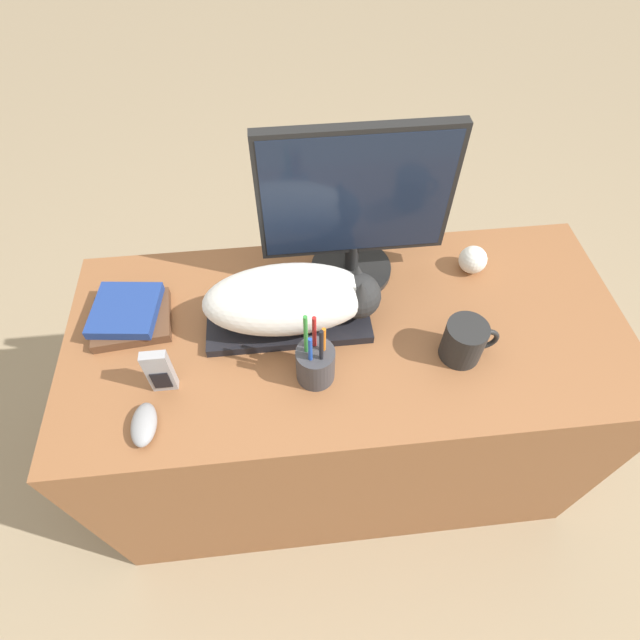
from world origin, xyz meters
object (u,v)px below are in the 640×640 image
(keyboard, at_px, (289,323))
(phone, at_px, (160,372))
(computer_mouse, at_px, (144,424))
(baseball, at_px, (473,260))
(cat, at_px, (296,299))
(coffee_mug, at_px, (465,341))
(book_stack, at_px, (129,315))
(monitor, at_px, (356,204))
(pen_cup, at_px, (315,363))

(keyboard, distance_m, phone, 0.33)
(computer_mouse, relative_size, baseball, 1.38)
(keyboard, distance_m, cat, 0.09)
(coffee_mug, height_order, baseball, coffee_mug)
(phone, relative_size, book_stack, 0.65)
(cat, bearing_deg, baseball, 16.13)
(monitor, distance_m, book_stack, 0.61)
(keyboard, bearing_deg, cat, -0.00)
(cat, height_order, coffee_mug, cat)
(phone, bearing_deg, cat, 24.93)
(monitor, bearing_deg, book_stack, -168.68)
(baseball, height_order, phone, phone)
(monitor, distance_m, phone, 0.59)
(baseball, distance_m, book_stack, 0.89)
(baseball, bearing_deg, monitor, 174.90)
(monitor, xyz_separation_m, phone, (-0.47, -0.31, -0.17))
(computer_mouse, distance_m, phone, 0.11)
(pen_cup, xyz_separation_m, phone, (-0.34, 0.01, 0.01))
(computer_mouse, bearing_deg, coffee_mug, 9.14)
(keyboard, height_order, book_stack, book_stack)
(coffee_mug, bearing_deg, monitor, 126.61)
(computer_mouse, height_order, pen_cup, pen_cup)
(keyboard, distance_m, monitor, 0.33)
(keyboard, xyz_separation_m, cat, (0.02, -0.00, 0.09))
(monitor, bearing_deg, baseball, -5.10)
(coffee_mug, height_order, book_stack, coffee_mug)
(cat, distance_m, phone, 0.34)
(keyboard, relative_size, monitor, 0.86)
(monitor, xyz_separation_m, coffee_mug, (0.22, -0.29, -0.18))
(monitor, height_order, computer_mouse, monitor)
(cat, height_order, baseball, cat)
(monitor, bearing_deg, phone, -146.36)
(monitor, relative_size, coffee_mug, 3.50)
(computer_mouse, distance_m, baseball, 0.91)
(book_stack, bearing_deg, pen_cup, -24.91)
(computer_mouse, relative_size, phone, 0.80)
(monitor, xyz_separation_m, baseball, (0.32, -0.03, -0.19))
(keyboard, height_order, phone, phone)
(keyboard, xyz_separation_m, baseball, (0.50, 0.14, 0.03))
(pen_cup, bearing_deg, monitor, 68.01)
(monitor, bearing_deg, keyboard, -136.89)
(keyboard, height_order, monitor, monitor)
(coffee_mug, height_order, pen_cup, pen_cup)
(phone, distance_m, book_stack, 0.22)
(cat, xyz_separation_m, pen_cup, (0.03, -0.15, -0.05))
(phone, bearing_deg, pen_cup, -1.14)
(baseball, relative_size, book_stack, 0.37)
(keyboard, bearing_deg, pen_cup, -71.37)
(monitor, distance_m, pen_cup, 0.39)
(coffee_mug, xyz_separation_m, baseball, (0.10, 0.27, -0.02))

